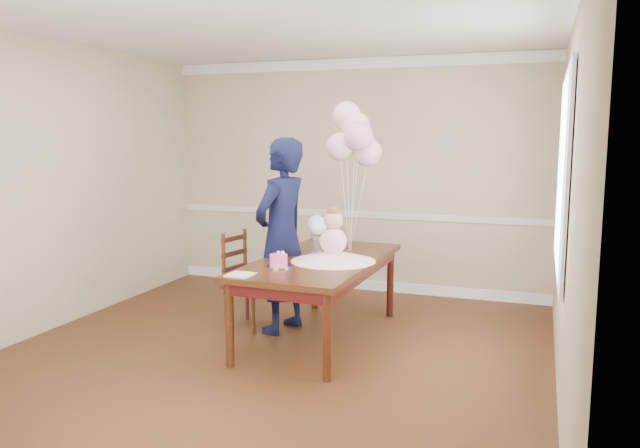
# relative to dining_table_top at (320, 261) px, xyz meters

# --- Properties ---
(floor) EXTENTS (4.50, 5.00, 0.00)m
(floor) POSITION_rel_dining_table_top_xyz_m (-0.24, -0.64, -0.71)
(floor) COLOR #361C0D
(floor) RESTS_ON ground
(ceiling) EXTENTS (4.50, 5.00, 0.02)m
(ceiling) POSITION_rel_dining_table_top_xyz_m (-0.24, -0.64, 1.99)
(ceiling) COLOR silver
(ceiling) RESTS_ON wall_back
(wall_back) EXTENTS (4.50, 0.02, 2.70)m
(wall_back) POSITION_rel_dining_table_top_xyz_m (-0.24, 1.86, 0.64)
(wall_back) COLOR tan
(wall_back) RESTS_ON floor
(wall_front) EXTENTS (4.50, 0.02, 2.70)m
(wall_front) POSITION_rel_dining_table_top_xyz_m (-0.24, -3.14, 0.64)
(wall_front) COLOR tan
(wall_front) RESTS_ON floor
(wall_left) EXTENTS (0.02, 5.00, 2.70)m
(wall_left) POSITION_rel_dining_table_top_xyz_m (-2.49, -0.64, 0.64)
(wall_left) COLOR tan
(wall_left) RESTS_ON floor
(wall_right) EXTENTS (0.02, 5.00, 2.70)m
(wall_right) POSITION_rel_dining_table_top_xyz_m (2.01, -0.64, 0.64)
(wall_right) COLOR tan
(wall_right) RESTS_ON floor
(chair_rail_trim) EXTENTS (4.50, 0.02, 0.07)m
(chair_rail_trim) POSITION_rel_dining_table_top_xyz_m (-0.24, 1.85, 0.19)
(chair_rail_trim) COLOR silver
(chair_rail_trim) RESTS_ON wall_back
(crown_molding) EXTENTS (4.50, 0.02, 0.12)m
(crown_molding) POSITION_rel_dining_table_top_xyz_m (-0.24, 1.85, 1.92)
(crown_molding) COLOR white
(crown_molding) RESTS_ON wall_back
(baseboard_trim) EXTENTS (4.50, 0.02, 0.12)m
(baseboard_trim) POSITION_rel_dining_table_top_xyz_m (-0.24, 1.85, -0.65)
(baseboard_trim) COLOR white
(baseboard_trim) RESTS_ON floor
(window_frame) EXTENTS (0.02, 1.66, 1.56)m
(window_frame) POSITION_rel_dining_table_top_xyz_m (1.99, -0.14, 0.84)
(window_frame) COLOR silver
(window_frame) RESTS_ON wall_right
(window_blinds) EXTENTS (0.01, 1.50, 1.40)m
(window_blinds) POSITION_rel_dining_table_top_xyz_m (1.97, -0.14, 0.84)
(window_blinds) COLOR white
(window_blinds) RESTS_ON wall_right
(dining_table_top) EXTENTS (1.04, 1.99, 0.05)m
(dining_table_top) POSITION_rel_dining_table_top_xyz_m (0.00, 0.00, 0.00)
(dining_table_top) COLOR black
(dining_table_top) RESTS_ON table_leg_fl
(table_apron) EXTENTS (0.94, 1.89, 0.10)m
(table_apron) POSITION_rel_dining_table_top_xyz_m (0.00, 0.00, -0.07)
(table_apron) COLOR black
(table_apron) RESTS_ON table_leg_fl
(table_leg_fl) EXTENTS (0.07, 0.07, 0.69)m
(table_leg_fl) POSITION_rel_dining_table_top_xyz_m (-0.44, -0.89, -0.37)
(table_leg_fl) COLOR black
(table_leg_fl) RESTS_ON floor
(table_leg_fr) EXTENTS (0.07, 0.07, 0.69)m
(table_leg_fr) POSITION_rel_dining_table_top_xyz_m (0.38, -0.92, -0.37)
(table_leg_fr) COLOR black
(table_leg_fr) RESTS_ON floor
(table_leg_bl) EXTENTS (0.07, 0.07, 0.69)m
(table_leg_bl) POSITION_rel_dining_table_top_xyz_m (-0.38, 0.92, -0.37)
(table_leg_bl) COLOR black
(table_leg_bl) RESTS_ON floor
(table_leg_br) EXTENTS (0.07, 0.07, 0.69)m
(table_leg_br) POSITION_rel_dining_table_top_xyz_m (0.44, 0.89, -0.37)
(table_leg_br) COLOR black
(table_leg_br) RESTS_ON floor
(baby_skirt) EXTENTS (0.77, 0.77, 0.10)m
(baby_skirt) POSITION_rel_dining_table_top_xyz_m (0.15, -0.05, 0.07)
(baby_skirt) COLOR #FDBBD4
(baby_skirt) RESTS_ON dining_table_top
(baby_torso) EXTENTS (0.24, 0.24, 0.24)m
(baby_torso) POSITION_rel_dining_table_top_xyz_m (0.15, -0.05, 0.20)
(baby_torso) COLOR #FA9ED0
(baby_torso) RESTS_ON baby_skirt
(baby_head) EXTENTS (0.17, 0.17, 0.17)m
(baby_head) POSITION_rel_dining_table_top_xyz_m (0.15, -0.05, 0.39)
(baby_head) COLOR #DEA699
(baby_head) RESTS_ON baby_torso
(baby_hair) EXTENTS (0.12, 0.12, 0.12)m
(baby_hair) POSITION_rel_dining_table_top_xyz_m (0.15, -0.05, 0.45)
(baby_hair) COLOR brown
(baby_hair) RESTS_ON baby_head
(cake_platter) EXTENTS (0.22, 0.22, 0.01)m
(cake_platter) POSITION_rel_dining_table_top_xyz_m (-0.21, -0.44, 0.03)
(cake_platter) COLOR silver
(cake_platter) RESTS_ON dining_table_top
(birthday_cake) EXTENTS (0.15, 0.15, 0.10)m
(birthday_cake) POSITION_rel_dining_table_top_xyz_m (-0.21, -0.44, 0.08)
(birthday_cake) COLOR #E8498B
(birthday_cake) RESTS_ON cake_platter
(cake_flower_a) EXTENTS (0.03, 0.03, 0.03)m
(cake_flower_a) POSITION_rel_dining_table_top_xyz_m (-0.21, -0.44, 0.15)
(cake_flower_a) COLOR white
(cake_flower_a) RESTS_ON birthday_cake
(cake_flower_b) EXTENTS (0.03, 0.03, 0.03)m
(cake_flower_b) POSITION_rel_dining_table_top_xyz_m (-0.18, -0.42, 0.15)
(cake_flower_b) COLOR white
(cake_flower_b) RESTS_ON birthday_cake
(rose_vase_near) EXTENTS (0.10, 0.10, 0.16)m
(rose_vase_near) POSITION_rel_dining_table_top_xyz_m (-0.14, 0.30, 0.10)
(rose_vase_near) COLOR silver
(rose_vase_near) RESTS_ON dining_table_top
(roses_near) EXTENTS (0.19, 0.19, 0.19)m
(roses_near) POSITION_rel_dining_table_top_xyz_m (-0.14, 0.30, 0.28)
(roses_near) COLOR silver
(roses_near) RESTS_ON rose_vase_near
(napkin) EXTENTS (0.20, 0.20, 0.01)m
(napkin) POSITION_rel_dining_table_top_xyz_m (-0.37, -0.82, 0.03)
(napkin) COLOR silver
(napkin) RESTS_ON dining_table_top
(balloon_weight) EXTENTS (0.04, 0.04, 0.02)m
(balloon_weight) POSITION_rel_dining_table_top_xyz_m (0.12, 0.54, 0.03)
(balloon_weight) COLOR silver
(balloon_weight) RESTS_ON dining_table_top
(balloon_a) EXTENTS (0.27, 0.27, 0.27)m
(balloon_a) POSITION_rel_dining_table_top_xyz_m (0.02, 0.54, 1.01)
(balloon_a) COLOR #EDA8BE
(balloon_a) RESTS_ON balloon_ribbon_a
(balloon_b) EXTENTS (0.27, 0.27, 0.27)m
(balloon_b) POSITION_rel_dining_table_top_xyz_m (0.21, 0.48, 1.10)
(balloon_b) COLOR #E09FBA
(balloon_b) RESTS_ON balloon_ribbon_b
(balloon_c) EXTENTS (0.27, 0.27, 0.27)m
(balloon_c) POSITION_rel_dining_table_top_xyz_m (0.14, 0.63, 1.20)
(balloon_c) COLOR #FFB4D4
(balloon_c) RESTS_ON balloon_ribbon_c
(balloon_d) EXTENTS (0.27, 0.27, 0.27)m
(balloon_d) POSITION_rel_dining_table_top_xyz_m (0.04, 0.66, 1.30)
(balloon_d) COLOR #FFB4C7
(balloon_d) RESTS_ON balloon_ribbon_d
(balloon_e) EXTENTS (0.27, 0.27, 0.27)m
(balloon_e) POSITION_rel_dining_table_top_xyz_m (0.26, 0.61, 0.96)
(balloon_e) COLOR #F3ACCA
(balloon_e) RESTS_ON balloon_ribbon_e
(balloon_ribbon_a) EXTENTS (0.09, 0.01, 0.82)m
(balloon_ribbon_a) POSITION_rel_dining_table_top_xyz_m (0.07, 0.54, 0.45)
(balloon_ribbon_a) COLOR white
(balloon_ribbon_a) RESTS_ON balloon_weight
(balloon_ribbon_b) EXTENTS (0.10, 0.06, 0.92)m
(balloon_ribbon_b) POSITION_rel_dining_table_top_xyz_m (0.16, 0.51, 0.50)
(balloon_ribbon_b) COLOR white
(balloon_ribbon_b) RESTS_ON balloon_weight
(balloon_ribbon_c) EXTENTS (0.02, 0.09, 1.02)m
(balloon_ribbon_c) POSITION_rel_dining_table_top_xyz_m (0.13, 0.59, 0.54)
(balloon_ribbon_c) COLOR white
(balloon_ribbon_c) RESTS_ON balloon_weight
(balloon_ribbon_d) EXTENTS (0.08, 0.10, 1.11)m
(balloon_ribbon_d) POSITION_rel_dining_table_top_xyz_m (0.08, 0.60, 0.59)
(balloon_ribbon_d) COLOR white
(balloon_ribbon_d) RESTS_ON balloon_weight
(balloon_ribbon_e) EXTENTS (0.14, 0.07, 0.76)m
(balloon_ribbon_e) POSITION_rel_dining_table_top_xyz_m (0.19, 0.57, 0.42)
(balloon_ribbon_e) COLOR white
(balloon_ribbon_e) RESTS_ON balloon_weight
(dining_chair_seat) EXTENTS (0.47, 0.47, 0.04)m
(dining_chair_seat) POSITION_rel_dining_table_top_xyz_m (-0.75, 0.11, -0.31)
(dining_chair_seat) COLOR black
(dining_chair_seat) RESTS_ON chair_leg_fl
(chair_leg_fl) EXTENTS (0.04, 0.04, 0.39)m
(chair_leg_fl) POSITION_rel_dining_table_top_xyz_m (-0.94, -0.01, -0.52)
(chair_leg_fl) COLOR #3B1E10
(chair_leg_fl) RESTS_ON floor
(chair_leg_fr) EXTENTS (0.04, 0.04, 0.39)m
(chair_leg_fr) POSITION_rel_dining_table_top_xyz_m (-0.63, -0.08, -0.52)
(chair_leg_fr) COLOR #32190D
(chair_leg_fr) RESTS_ON floor
(chair_leg_bl) EXTENTS (0.04, 0.04, 0.39)m
(chair_leg_bl) POSITION_rel_dining_table_top_xyz_m (-0.88, 0.30, -0.52)
(chair_leg_bl) COLOR #35150E
(chair_leg_bl) RESTS_ON floor
(chair_leg_br) EXTENTS (0.04, 0.04, 0.39)m
(chair_leg_br) POSITION_rel_dining_table_top_xyz_m (-0.56, 0.24, -0.52)
(chair_leg_br) COLOR #35130E
(chair_leg_br) RESTS_ON floor
(chair_back_post_l) EXTENTS (0.04, 0.04, 0.50)m
(chair_back_post_l) POSITION_rel_dining_table_top_xyz_m (-0.96, -0.01, -0.05)
(chair_back_post_l) COLOR #3D2010
(chair_back_post_l) RESTS_ON dining_chair_seat
(chair_back_post_r) EXTENTS (0.04, 0.04, 0.50)m
(chair_back_post_r) POSITION_rel_dining_table_top_xyz_m (-0.89, 0.31, -0.05)
(chair_back_post_r) COLOR #381F0F
(chair_back_post_r) RESTS_ON dining_chair_seat
(chair_slat_low) EXTENTS (0.10, 0.36, 0.04)m
(chair_slat_low) POSITION_rel_dining_table_top_xyz_m (-0.93, 0.15, -0.16)
(chair_slat_low) COLOR #35150E
(chair_slat_low) RESTS_ON dining_chair_seat
(chair_slat_mid) EXTENTS (0.10, 0.36, 0.04)m
(chair_slat_mid) POSITION_rel_dining_table_top_xyz_m (-0.93, 0.15, -0.01)
(chair_slat_mid) COLOR #3A1710
(chair_slat_mid) RESTS_ON dining_chair_seat
(chair_slat_top) EXTENTS (0.10, 0.36, 0.04)m
(chair_slat_top) POSITION_rel_dining_table_top_xyz_m (-0.93, 0.15, 0.13)
(chair_slat_top) COLOR #33180D
(chair_slat_top) RESTS_ON dining_chair_seat
(woman) EXTENTS (0.57, 0.74, 1.81)m
(woman) POSITION_rel_dining_table_top_xyz_m (-0.41, 0.11, 0.19)
(woman) COLOR black
(woman) RESTS_ON floor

